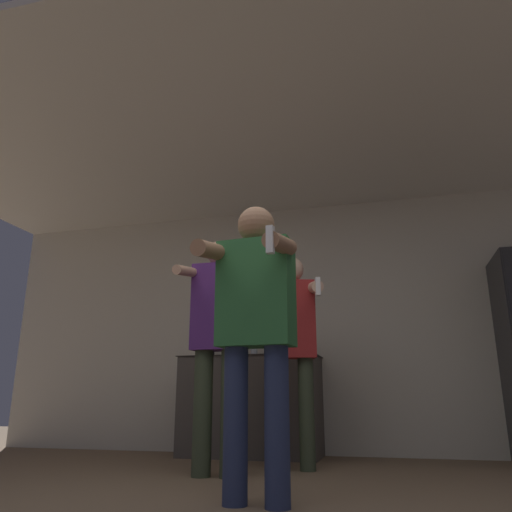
% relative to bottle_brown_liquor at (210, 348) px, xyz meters
% --- Properties ---
extents(wall_back, '(7.00, 0.06, 2.55)m').
position_rel_bottle_brown_liquor_xyz_m(wall_back, '(0.98, 0.26, 0.25)').
color(wall_back, beige).
rests_on(wall_back, ground_plane).
extents(ceiling_slab, '(7.00, 3.57, 0.05)m').
position_rel_bottle_brown_liquor_xyz_m(ceiling_slab, '(0.98, -1.29, 1.55)').
color(ceiling_slab, silver).
rests_on(ceiling_slab, wall_back).
extents(counter, '(1.35, 0.61, 0.92)m').
position_rel_bottle_brown_liquor_xyz_m(counter, '(0.46, -0.06, -0.56)').
color(counter, '#47423D').
rests_on(counter, ground_plane).
extents(bottle_brown_liquor, '(0.10, 0.10, 0.28)m').
position_rel_bottle_brown_liquor_xyz_m(bottle_brown_liquor, '(0.00, 0.00, 0.00)').
color(bottle_brown_liquor, black).
rests_on(bottle_brown_liquor, counter).
extents(bottle_clear_vodka, '(0.07, 0.07, 0.35)m').
position_rel_bottle_brown_liquor_xyz_m(bottle_clear_vodka, '(0.30, 0.00, 0.04)').
color(bottle_clear_vodka, maroon).
rests_on(bottle_clear_vodka, counter).
extents(bottle_dark_rum, '(0.07, 0.07, 0.28)m').
position_rel_bottle_brown_liquor_xyz_m(bottle_dark_rum, '(0.87, 0.00, 0.01)').
color(bottle_dark_rum, '#563314').
rests_on(bottle_dark_rum, counter).
extents(bottle_short_whiskey, '(0.09, 0.09, 0.30)m').
position_rel_bottle_brown_liquor_xyz_m(bottle_short_whiskey, '(0.69, 0.00, 0.02)').
color(bottle_short_whiskey, '#194723').
rests_on(bottle_short_whiskey, counter).
extents(bottle_amber_bourbon, '(0.07, 0.07, 0.24)m').
position_rel_bottle_brown_liquor_xyz_m(bottle_amber_bourbon, '(0.47, 0.00, -0.02)').
color(bottle_amber_bourbon, silver).
rests_on(bottle_amber_bourbon, counter).
extents(person_woman_foreground, '(0.51, 0.50, 1.59)m').
position_rel_bottle_brown_liquor_xyz_m(person_woman_foreground, '(1.08, -2.26, -0.08)').
color(person_woman_foreground, navy).
rests_on(person_woman_foreground, ground_plane).
extents(person_man_side, '(0.43, 0.52, 1.71)m').
position_rel_bottle_brown_liquor_xyz_m(person_man_side, '(0.56, -1.37, -0.06)').
color(person_man_side, '#38422D').
rests_on(person_man_side, ground_plane).
extents(person_spectator_back, '(0.51, 0.50, 1.67)m').
position_rel_bottle_brown_liquor_xyz_m(person_spectator_back, '(1.03, -0.91, -0.03)').
color(person_spectator_back, '#38422D').
rests_on(person_spectator_back, ground_plane).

